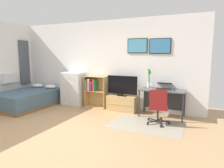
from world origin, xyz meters
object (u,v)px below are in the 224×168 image
bed (28,99)px  dresser (73,89)px  wine_glass (151,84)px  office_chair (158,106)px  laptop (164,86)px  tv_stand (122,103)px  bamboo_vase (149,79)px  computer_mouse (174,90)px  television (122,86)px  bookshelf (94,89)px  desk (163,94)px

bed → dresser: (1.20, 0.78, 0.28)m
dresser → wine_glass: 2.66m
office_chair → laptop: laptop is taller
bed → laptop: 4.26m
tv_stand → bamboo_vase: bearing=4.9°
computer_mouse → laptop: bearing=157.4°
television → wine_glass: (0.89, -0.16, 0.12)m
laptop → computer_mouse: bearing=-26.3°
bookshelf → laptop: (2.18, -0.01, 0.23)m
television → computer_mouse: bearing=-2.1°
television → office_chair: television is taller
laptop → bookshelf: bearing=176.1°
bookshelf → bamboo_vase: 1.80m
dresser → television: size_ratio=1.18×
dresser → laptop: (2.94, 0.06, 0.27)m
desk → office_chair: 0.78m
television → computer_mouse: size_ratio=8.81×
bookshelf → wine_glass: bearing=-7.0°
tv_stand → desk: desk is taller
wine_glass → laptop: bearing=35.4°
dresser → wine_glass: size_ratio=6.01×
wine_glass → bamboo_vase: bearing=116.0°
bed → office_chair: bearing=1.0°
bed → desk: size_ratio=1.71×
tv_stand → bamboo_vase: (0.77, 0.07, 0.76)m
dresser → computer_mouse: bearing=-1.1°
bookshelf → television: television is taller
bookshelf → computer_mouse: bearing=-3.0°
dresser → bookshelf: size_ratio=1.10×
tv_stand → laptop: 1.33m
computer_mouse → bed: bearing=-170.8°
tv_stand → wine_glass: 1.12m
bookshelf → laptop: size_ratio=2.19×
dresser → computer_mouse: size_ratio=10.41×
television → laptop: (1.20, 0.06, 0.06)m
bookshelf → wine_glass: (1.88, -0.23, 0.30)m
tv_stand → television: television is taller
bed → wine_glass: 3.94m
bed → bamboo_vase: size_ratio=3.78×
television → laptop: television is taller
computer_mouse → wine_glass: size_ratio=0.58×
television → desk: (1.18, 0.01, -0.15)m
desk → computer_mouse: bearing=-11.4°
dresser → laptop: bearing=1.1°
dresser → laptop: 2.96m
dresser → bamboo_vase: (2.52, 0.08, 0.44)m
computer_mouse → wine_glass: bearing=-170.2°
bed → wine_glass: (3.84, 0.62, 0.62)m
office_chair → dresser: bearing=155.1°
desk → laptop: 0.21m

